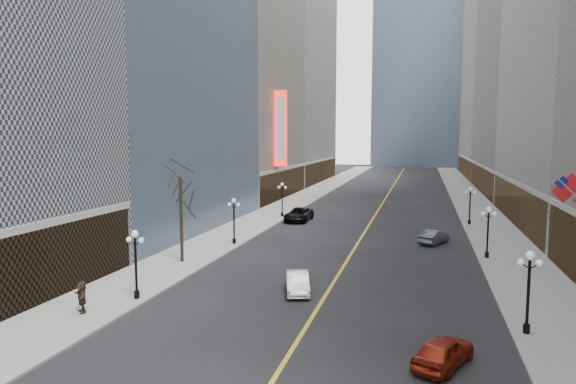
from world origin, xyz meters
The scene contains 21 objects.
sidewalk_east centered at (14.00, 70.00, 0.07)m, with size 6.00×230.00×0.15m, color gray.
sidewalk_west centered at (-14.00, 70.00, 0.07)m, with size 6.00×230.00×0.15m, color gray.
lane_line centered at (0.00, 80.00, 0.01)m, with size 0.25×200.00×0.02m, color gold.
bldg_east_c centered at (29.88, 106.00, 24.18)m, with size 26.60×40.60×48.80m.
bldg_east_d centered at (29.90, 149.00, 31.17)m, with size 26.60×46.60×62.80m.
bldg_west_c centered at (-29.88, 87.00, 25.19)m, with size 26.60×30.60×50.80m.
bldg_west_d centered at (-29.92, 121.00, 36.17)m, with size 26.60×38.60×72.80m.
streetlamp_east_1 centered at (11.80, 30.00, 2.90)m, with size 1.26×0.44×4.52m.
streetlamp_east_2 centered at (11.80, 48.00, 2.90)m, with size 1.26×0.44×4.52m.
streetlamp_east_3 centered at (11.80, 66.00, 2.90)m, with size 1.26×0.44×4.52m.
streetlamp_west_1 centered at (-11.80, 30.00, 2.90)m, with size 1.26×0.44×4.52m.
streetlamp_west_2 centered at (-11.80, 48.00, 2.90)m, with size 1.26×0.44×4.52m.
streetlamp_west_3 centered at (-11.80, 66.00, 2.90)m, with size 1.26×0.44×4.52m.
flag_5 centered at (15.31, 37.00, 7.29)m, with size 2.87×0.12×2.87m.
theatre_marquee centered at (-15.88, 80.00, 12.00)m, with size 2.00×0.55×12.00m.
tree_west_far centered at (-13.50, 40.00, 6.24)m, with size 3.60×3.60×7.92m.
car_nb_mid centered at (-2.00, 34.39, 0.71)m, with size 1.50×4.31×1.42m, color white.
car_nb_far centered at (-9.00, 63.74, 0.85)m, with size 2.81×6.10×1.69m, color black.
car_sb_mid centered at (7.31, 24.98, 0.72)m, with size 1.70×4.23×1.44m, color maroon.
car_sb_far centered at (7.45, 53.69, 0.72)m, with size 1.53×4.38×1.44m, color #43474A.
ped_west_far centered at (-13.52, 26.73, 1.12)m, with size 1.80×0.52×1.94m, color #33291C.
Camera 1 is at (6.14, 0.88, 10.71)m, focal length 32.00 mm.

